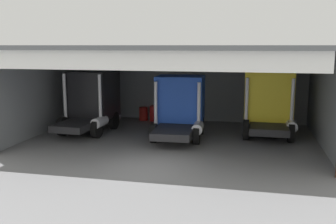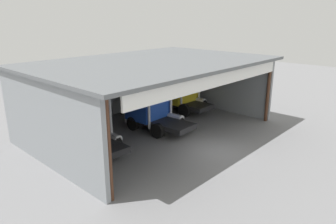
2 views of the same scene
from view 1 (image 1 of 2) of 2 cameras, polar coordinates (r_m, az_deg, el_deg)
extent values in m
plane|color=slate|center=(16.21, -2.77, -8.00)|extent=(80.00, 80.00, 0.00)
cube|color=gray|center=(25.63, 3.24, 4.10)|extent=(15.35, 0.24, 4.79)
cube|color=gray|center=(23.36, -17.88, 3.07)|extent=(0.24, 10.29, 4.79)
cube|color=gray|center=(20.50, 22.46, 1.91)|extent=(0.24, 10.29, 4.79)
cube|color=slate|center=(20.17, 0.80, 9.64)|extent=(15.95, 10.82, 0.20)
cube|color=white|center=(15.23, -3.12, 7.84)|extent=(13.82, 0.12, 0.90)
cube|color=black|center=(22.92, -11.07, 2.61)|extent=(2.50, 2.57, 2.72)
cube|color=black|center=(23.99, -9.80, 4.12)|extent=(2.03, 0.15, 0.82)
cube|color=silver|center=(24.29, -9.63, -0.42)|extent=(2.28, 0.26, 0.44)
cube|color=#232326|center=(21.55, -13.08, -1.78)|extent=(1.95, 3.40, 0.36)
cylinder|color=silver|center=(22.24, -15.11, 1.82)|extent=(0.18, 0.18, 2.90)
cylinder|color=silver|center=(21.25, -10.08, 1.64)|extent=(0.18, 0.18, 2.90)
cylinder|color=silver|center=(21.31, -10.15, -1.47)|extent=(0.61, 1.22, 0.56)
cylinder|color=black|center=(24.08, -12.67, -0.98)|extent=(0.35, 1.08, 1.06)
cylinder|color=black|center=(23.19, -8.08, -1.25)|extent=(0.35, 1.08, 1.06)
cylinder|color=black|center=(22.09, -15.45, -2.07)|extent=(0.35, 1.08, 1.06)
cylinder|color=black|center=(21.12, -10.55, -2.42)|extent=(0.35, 1.08, 1.06)
cube|color=#1E47B7|center=(21.21, 1.85, 1.94)|extent=(2.63, 2.22, 2.58)
cube|color=black|center=(22.21, 2.25, 3.47)|extent=(2.16, 0.15, 0.77)
cube|color=silver|center=(22.52, 2.23, -1.18)|extent=(2.42, 0.27, 0.44)
cube|color=#232326|center=(19.59, 1.04, -2.77)|extent=(2.06, 3.57, 0.36)
cylinder|color=silver|center=(20.27, -1.84, 0.88)|extent=(0.18, 0.18, 2.60)
cylinder|color=silver|center=(19.93, 4.62, 0.70)|extent=(0.18, 0.18, 2.60)
cylinder|color=silver|center=(19.71, 4.46, -2.36)|extent=(0.61, 1.22, 0.56)
cylinder|color=black|center=(22.07, -0.90, -1.80)|extent=(0.34, 1.02, 1.00)
cylinder|color=black|center=(21.76, 4.91, -2.00)|extent=(0.34, 1.02, 1.00)
cylinder|color=black|center=(19.83, -2.17, -3.15)|extent=(0.34, 1.02, 1.00)
cylinder|color=black|center=(19.49, 4.30, -3.40)|extent=(0.34, 1.02, 1.00)
cube|color=yellow|center=(22.02, 14.76, 2.33)|extent=(2.60, 2.22, 2.80)
cube|color=black|center=(23.09, 14.72, 3.89)|extent=(2.20, 0.07, 0.84)
cube|color=silver|center=(23.40, 14.50, -0.95)|extent=(2.46, 0.17, 0.44)
cube|color=#232326|center=(20.72, 14.72, -2.26)|extent=(1.95, 2.86, 0.36)
cylinder|color=silver|center=(20.80, 11.63, 1.25)|extent=(0.18, 0.18, 2.75)
cylinder|color=silver|center=(20.89, 18.03, 1.01)|extent=(0.18, 0.18, 2.75)
cylinder|color=silver|center=(21.07, 17.88, -1.88)|extent=(0.56, 1.20, 0.56)
cylinder|color=black|center=(22.71, 11.65, -1.54)|extent=(0.30, 1.10, 1.10)
cylinder|color=black|center=(22.80, 17.41, -1.76)|extent=(0.30, 1.10, 1.10)
cylinder|color=black|center=(20.74, 11.54, -2.63)|extent=(0.30, 1.10, 1.10)
cylinder|color=black|center=(20.84, 17.85, -2.85)|extent=(0.30, 1.10, 1.10)
cylinder|color=#B21E19|center=(25.80, -3.69, -0.26)|extent=(0.58, 0.58, 0.87)
cube|color=red|center=(25.51, -1.59, -0.20)|extent=(0.90, 0.60, 1.00)
camera|label=2|loc=(19.49, -63.99, 12.69)|focal=33.24mm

